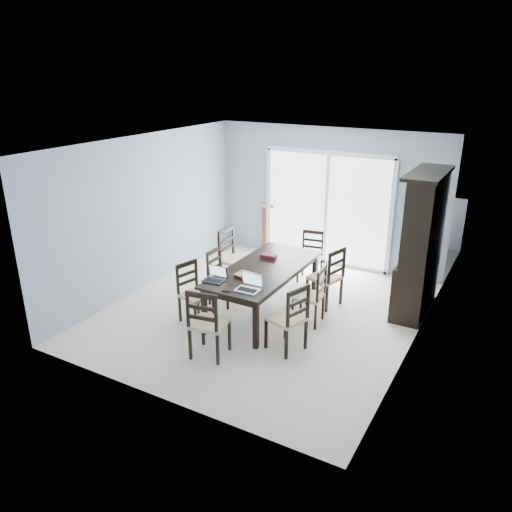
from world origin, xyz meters
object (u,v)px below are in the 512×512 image
(chair_right_far, at_px, (330,271))
(cell_phone, at_px, (226,291))
(chair_left_near, at_px, (192,286))
(chair_left_mid, at_px, (219,271))
(china_hutch, at_px, (421,246))
(chair_end_near, at_px, (206,317))
(hot_tub, at_px, (314,220))
(laptop_silver, at_px, (248,287))
(dining_table, at_px, (264,272))
(chair_end_far, at_px, (311,250))
(chair_left_far, at_px, (232,252))
(chair_right_near, at_px, (292,312))
(chair_right_mid, at_px, (315,289))
(game_box, at_px, (269,256))
(laptop_dark, at_px, (214,278))

(chair_right_far, relative_size, cell_phone, 9.92)
(chair_left_near, distance_m, chair_left_mid, 0.71)
(china_hutch, bearing_deg, chair_left_mid, -155.78)
(chair_end_near, bearing_deg, hot_tub, 87.67)
(chair_end_near, relative_size, laptop_silver, 3.46)
(dining_table, height_order, chair_left_near, chair_left_near)
(chair_end_far, bearing_deg, chair_left_far, 32.14)
(dining_table, distance_m, chair_right_near, 1.21)
(chair_left_mid, bearing_deg, chair_left_near, -0.87)
(chair_right_near, bearing_deg, hot_tub, 36.99)
(chair_left_far, relative_size, chair_right_mid, 1.14)
(chair_right_near, height_order, game_box, chair_right_near)
(cell_phone, height_order, hot_tub, hot_tub)
(hot_tub, bearing_deg, chair_left_near, -92.41)
(china_hutch, xyz_separation_m, chair_left_near, (-2.85, -1.99, -0.52))
(chair_right_far, height_order, chair_end_near, chair_end_near)
(chair_right_near, distance_m, laptop_silver, 0.70)
(chair_left_near, distance_m, laptop_silver, 1.06)
(china_hutch, xyz_separation_m, chair_left_mid, (-2.83, -1.27, -0.53))
(laptop_dark, distance_m, laptop_silver, 0.59)
(chair_right_near, distance_m, chair_end_near, 1.12)
(chair_left_far, distance_m, chair_right_near, 2.35)
(chair_left_mid, height_order, laptop_dark, chair_left_mid)
(dining_table, relative_size, cell_phone, 19.08)
(chair_right_far, relative_size, game_box, 4.65)
(chair_end_near, distance_m, cell_phone, 0.56)
(china_hutch, height_order, chair_end_near, china_hutch)
(chair_left_near, relative_size, chair_right_near, 0.94)
(dining_table, height_order, china_hutch, china_hutch)
(chair_left_near, height_order, chair_right_near, chair_right_near)
(chair_right_mid, xyz_separation_m, cell_phone, (-0.86, -1.04, 0.20))
(chair_left_far, bearing_deg, laptop_dark, 26.19)
(chair_right_near, height_order, cell_phone, chair_right_near)
(china_hutch, height_order, chair_right_far, china_hutch)
(chair_right_far, bearing_deg, chair_end_near, 174.33)
(laptop_silver, height_order, cell_phone, laptop_silver)
(chair_right_mid, bearing_deg, chair_end_near, 147.78)
(chair_left_far, height_order, cell_phone, chair_left_far)
(chair_right_far, xyz_separation_m, hot_tub, (-1.45, 2.77, -0.10))
(chair_left_far, bearing_deg, chair_left_mid, 18.33)
(china_hutch, height_order, chair_left_far, china_hutch)
(chair_end_near, height_order, cell_phone, chair_end_near)
(chair_left_far, bearing_deg, laptop_silver, 42.30)
(chair_left_far, height_order, laptop_dark, chair_left_far)
(chair_left_far, bearing_deg, chair_right_near, 55.25)
(chair_end_near, bearing_deg, chair_left_far, 104.35)
(chair_left_mid, height_order, chair_left_far, chair_left_far)
(chair_left_far, xyz_separation_m, laptop_dark, (0.59, -1.43, 0.17))
(china_hutch, distance_m, laptop_dark, 3.17)
(chair_right_far, bearing_deg, laptop_silver, 173.18)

